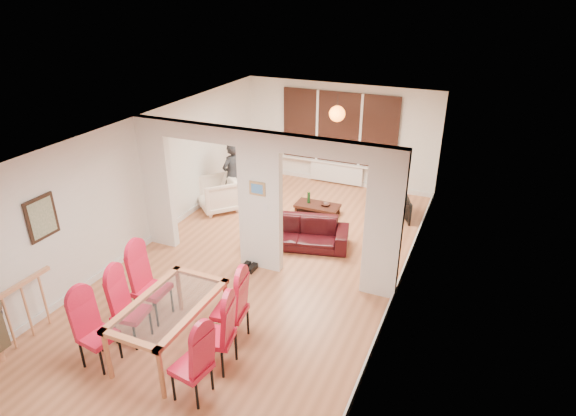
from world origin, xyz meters
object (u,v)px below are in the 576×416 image
Objects in this scene: dining_chair_lb at (130,309)px; dining_chair_rc at (230,307)px; armchair at (218,194)px; coffee_table at (317,209)px; dining_chair_la at (97,332)px; dining_chair_rb at (216,332)px; dining_table at (171,326)px; dining_chair_lc at (152,285)px; dining_chair_ra at (191,362)px; bowl at (325,205)px; bottle at (309,197)px; sofa at (299,232)px; television at (403,207)px; person at (232,175)px.

dining_chair_lb is 1.43m from dining_chair_rc.
coffee_table is at bearing 59.97° from armchair.
dining_chair_la is 1.62m from dining_chair_rb.
dining_table is 1.57× the size of dining_chair_lb.
dining_chair_rc is at bearing -14.66° from armchair.
dining_chair_lb is 0.93× the size of dining_chair_lc.
dining_chair_ra is 0.94× the size of dining_chair_rc.
dining_chair_la is 1.81m from dining_chair_rc.
dining_chair_rc is (1.36, 0.03, -0.02)m from dining_chair_lc.
bowl is (0.18, 0.02, 0.14)m from coffee_table.
dining_chair_rc is at bearing -83.37° from bottle.
coffee_table is at bearing 102.69° from dining_chair_ra.
sofa is 9.31× the size of bowl.
bottle is (0.13, 5.05, -0.03)m from dining_table.
dining_chair_lb is at bearing -32.78° from armchair.
dining_chair_rc reaches higher than dining_chair_lb.
dining_chair_lb is at bearing -121.57° from sofa.
dining_chair_lc is at bearing 148.23° from dining_chair_rb.
television is (4.00, 1.28, -0.14)m from armchair.
dining_chair_lb is (0.08, 0.57, 0.01)m from dining_chair_la.
bowl is (0.53, 5.06, -0.15)m from dining_table.
bottle is at bearing 62.26° from armchair.
dining_table is 0.97m from dining_chair_la.
person reaches higher than dining_chair_ra.
bowl reaches higher than coffee_table.
sofa is (1.24, 4.16, -0.25)m from dining_chair_la.
dining_table is 0.88m from dining_chair_lc.
dining_chair_la is at bearing -100.83° from coffee_table.
dining_chair_lc reaches higher than dining_chair_rc.
bowl is (1.18, 5.12, -0.29)m from dining_chair_lb.
dining_chair_ra is at bearing -92.89° from dining_chair_rc.
dining_chair_lc is at bearing -103.10° from coffee_table.
dining_chair_lc is at bearing -105.18° from bowl.
dining_chair_lc is at bearing -100.37° from bottle.
person is at bearing 107.63° from dining_chair_la.
dining_table reaches higher than coffee_table.
sofa is 7.11× the size of bottle.
sofa is 1.53m from bowl.
sofa is 1.98× the size of coffee_table.
coffee_table is (0.35, 5.04, -0.28)m from dining_table.
dining_chair_rc is 1.31× the size of television.
sofa is 1.57m from bottle.
dining_chair_lc is 0.75× the size of person.
dining_table is 6.18× the size of bottle.
dining_chair_ra is at bearing -29.48° from dining_chair_lb.
dining_chair_ra is 5.70m from bottle.
dining_table is 0.98m from dining_chair_ra.
bottle is at bearing 84.91° from television.
bottle is 1.31× the size of bowl.
person is at bearing 110.99° from dining_chair_rc.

